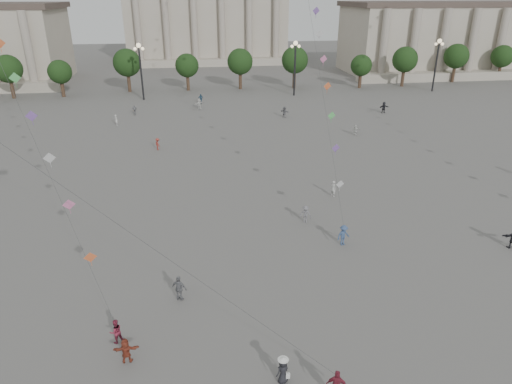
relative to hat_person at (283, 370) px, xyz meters
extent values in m
plane|color=#565351|center=(1.77, 3.03, -0.83)|extent=(360.00, 360.00, 0.00)
cube|color=#A9A08E|center=(76.77, 98.03, 7.17)|extent=(80.00, 22.00, 16.00)
cube|color=#4A3D36|center=(76.77, 98.03, 15.77)|extent=(81.60, 22.44, 1.20)
cube|color=#A9A08E|center=(1.77, 133.03, 9.17)|extent=(46.00, 30.00, 20.00)
cube|color=#A9A08E|center=(1.77, 116.03, 0.17)|extent=(48.30, 4.00, 2.00)
cylinder|color=#38271C|center=(-40.23, 81.03, 0.93)|extent=(0.70, 0.70, 3.52)
sphere|color=black|center=(-40.23, 81.03, 4.61)|extent=(5.12, 5.12, 5.12)
cylinder|color=#38271C|center=(-28.23, 81.03, 0.93)|extent=(0.70, 0.70, 3.52)
sphere|color=black|center=(-28.23, 81.03, 4.61)|extent=(5.12, 5.12, 5.12)
cylinder|color=#38271C|center=(-16.23, 81.03, 0.93)|extent=(0.70, 0.70, 3.52)
sphere|color=black|center=(-16.23, 81.03, 4.61)|extent=(5.12, 5.12, 5.12)
cylinder|color=#38271C|center=(-4.23, 81.03, 0.93)|extent=(0.70, 0.70, 3.52)
sphere|color=black|center=(-4.23, 81.03, 4.61)|extent=(5.12, 5.12, 5.12)
cylinder|color=#38271C|center=(7.77, 81.03, 0.93)|extent=(0.70, 0.70, 3.52)
sphere|color=black|center=(7.77, 81.03, 4.61)|extent=(5.12, 5.12, 5.12)
cylinder|color=#38271C|center=(19.77, 81.03, 0.93)|extent=(0.70, 0.70, 3.52)
sphere|color=black|center=(19.77, 81.03, 4.61)|extent=(5.12, 5.12, 5.12)
cylinder|color=#38271C|center=(31.77, 81.03, 0.93)|extent=(0.70, 0.70, 3.52)
sphere|color=black|center=(31.77, 81.03, 4.61)|extent=(5.12, 5.12, 5.12)
cylinder|color=#38271C|center=(43.77, 81.03, 0.93)|extent=(0.70, 0.70, 3.52)
sphere|color=black|center=(43.77, 81.03, 4.61)|extent=(5.12, 5.12, 5.12)
cylinder|color=#38271C|center=(55.77, 81.03, 0.93)|extent=(0.70, 0.70, 3.52)
sphere|color=black|center=(55.77, 81.03, 4.61)|extent=(5.12, 5.12, 5.12)
cylinder|color=#38271C|center=(67.77, 81.03, 0.93)|extent=(0.70, 0.70, 3.52)
sphere|color=black|center=(67.77, 81.03, 4.61)|extent=(5.12, 5.12, 5.12)
cylinder|color=#262628|center=(-13.23, 73.03, 4.17)|extent=(0.36, 0.36, 10.00)
sphere|color=#FFE5B2|center=(-13.23, 73.03, 9.37)|extent=(0.90, 0.90, 0.90)
sphere|color=#FFE5B2|center=(-13.93, 73.03, 8.77)|extent=(0.60, 0.60, 0.60)
sphere|color=#FFE5B2|center=(-12.53, 73.03, 8.77)|extent=(0.60, 0.60, 0.60)
cylinder|color=#262628|center=(16.77, 73.03, 4.17)|extent=(0.36, 0.36, 10.00)
sphere|color=#FFE5B2|center=(16.77, 73.03, 9.37)|extent=(0.90, 0.90, 0.90)
sphere|color=#FFE5B2|center=(16.07, 73.03, 8.77)|extent=(0.60, 0.60, 0.60)
sphere|color=#FFE5B2|center=(17.47, 73.03, 8.77)|extent=(0.60, 0.60, 0.60)
cylinder|color=#262628|center=(46.77, 73.03, 4.17)|extent=(0.36, 0.36, 10.00)
sphere|color=#FFE5B2|center=(46.77, 73.03, 9.37)|extent=(0.90, 0.90, 0.90)
sphere|color=#FFE5B2|center=(46.07, 73.03, 8.77)|extent=(0.60, 0.60, 0.60)
sphere|color=#FFE5B2|center=(47.47, 73.03, 8.77)|extent=(0.60, 0.60, 0.60)
imported|color=#325470|center=(-2.27, 68.12, 0.09)|extent=(1.13, 0.60, 1.84)
imported|color=white|center=(-2.66, 63.72, 0.10)|extent=(1.77, 1.37, 1.87)
imported|color=slate|center=(5.67, 18.06, 0.00)|extent=(1.22, 0.96, 1.66)
imported|color=silver|center=(19.61, 44.23, -0.08)|extent=(1.47, 0.96, 1.51)
imported|color=black|center=(29.02, 56.39, 0.13)|extent=(1.85, 0.79, 1.93)
imported|color=silver|center=(-15.92, 54.51, 0.04)|extent=(0.70, 0.76, 1.75)
imported|color=slate|center=(11.30, 55.78, 0.06)|extent=(1.52, 1.58, 1.80)
imported|color=#B9B8B4|center=(9.90, 23.35, 0.02)|extent=(0.65, 0.74, 1.70)
imported|color=slate|center=(-13.80, 61.23, 0.00)|extent=(0.98, 0.41, 1.67)
imported|color=maroon|center=(-8.80, 41.28, -0.03)|extent=(1.03, 1.19, 1.60)
imported|color=#953D28|center=(-8.48, 2.71, -0.05)|extent=(1.47, 0.50, 1.57)
imported|color=slate|center=(-5.56, 8.04, 0.11)|extent=(1.18, 0.94, 1.88)
imported|color=maroon|center=(-9.27, 4.43, -0.04)|extent=(0.96, 0.88, 1.60)
imported|color=#37507D|center=(7.80, 13.66, 0.07)|extent=(1.32, 1.01, 1.80)
imported|color=black|center=(0.00, 0.00, -0.06)|extent=(0.91, 0.81, 1.56)
cone|color=white|center=(0.00, 0.00, 0.79)|extent=(0.52, 0.52, 0.14)
cylinder|color=white|center=(0.00, 0.00, 0.73)|extent=(0.60, 0.60, 0.02)
cube|color=white|center=(0.25, -0.15, -0.28)|extent=(0.22, 0.10, 0.35)
cylinder|color=#3F3F3F|center=(-6.76, 1.24, 7.80)|extent=(0.02, 0.02, 23.89)
cube|color=#DD6434|center=(-10.61, 6.71, 3.83)|extent=(0.76, 0.25, 0.76)
cube|color=#CF6D9D|center=(-11.95, 8.99, 6.37)|extent=(0.76, 0.25, 0.76)
cube|color=silver|center=(-13.29, 11.27, 8.71)|extent=(0.76, 0.25, 0.76)
cube|color=#7851A3|center=(-14.63, 13.55, 10.94)|extent=(0.76, 0.25, 0.76)
cube|color=#55BA5F|center=(-15.97, 15.83, 13.09)|extent=(0.76, 0.25, 0.76)
cube|color=#DD6434|center=(-17.32, 18.12, 15.17)|extent=(0.76, 0.25, 0.76)
cube|color=silver|center=(7.91, 15.79, 3.76)|extent=(0.76, 0.25, 0.76)
cube|color=#7851A3|center=(8.02, 17.91, 6.24)|extent=(0.76, 0.25, 0.76)
cube|color=#55BA5F|center=(8.13, 20.04, 8.53)|extent=(0.76, 0.25, 0.76)
cube|color=#DD6434|center=(8.23, 22.17, 10.71)|extent=(0.76, 0.25, 0.76)
cube|color=#CF6D9D|center=(8.34, 24.30, 12.80)|extent=(0.76, 0.25, 0.76)
cube|color=silver|center=(8.45, 26.43, 14.84)|extent=(0.76, 0.25, 0.76)
cube|color=#7851A3|center=(8.56, 28.55, 16.82)|extent=(0.76, 0.25, 0.76)
camera|label=1|loc=(-4.03, -18.05, 18.49)|focal=32.00mm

